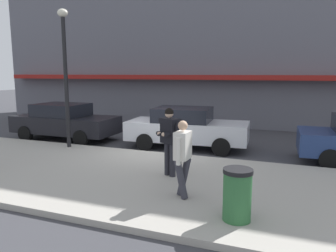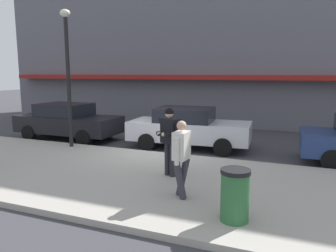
{
  "view_description": "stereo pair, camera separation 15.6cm",
  "coord_description": "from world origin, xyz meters",
  "px_view_note": "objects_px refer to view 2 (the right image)",
  "views": [
    {
      "loc": [
        4.43,
        -10.33,
        2.84
      ],
      "look_at": [
        1.47,
        -2.61,
        1.49
      ],
      "focal_mm": 35.0,
      "sensor_mm": 36.0,
      "label": 1
    },
    {
      "loc": [
        4.58,
        -10.27,
        2.84
      ],
      "look_at": [
        1.47,
        -2.61,
        1.49
      ],
      "focal_mm": 35.0,
      "sensor_mm": 36.0,
      "label": 2
    }
  ],
  "objects_px": {
    "man_texting_on_phone": "(170,134)",
    "trash_bin": "(235,195)",
    "parked_sedan_near": "(68,121)",
    "street_lamp_post": "(68,64)",
    "parked_sedan_mid": "(188,127)",
    "pedestrian_in_light_coat": "(181,154)"
  },
  "relations": [
    {
      "from": "man_texting_on_phone",
      "to": "trash_bin",
      "type": "height_order",
      "value": "man_texting_on_phone"
    },
    {
      "from": "parked_sedan_near",
      "to": "street_lamp_post",
      "type": "relative_size",
      "value": 0.92
    },
    {
      "from": "parked_sedan_near",
      "to": "pedestrian_in_light_coat",
      "type": "relative_size",
      "value": 2.65
    },
    {
      "from": "parked_sedan_mid",
      "to": "pedestrian_in_light_coat",
      "type": "height_order",
      "value": "pedestrian_in_light_coat"
    },
    {
      "from": "man_texting_on_phone",
      "to": "street_lamp_post",
      "type": "bearing_deg",
      "value": 158.27
    },
    {
      "from": "parked_sedan_mid",
      "to": "trash_bin",
      "type": "xyz_separation_m",
      "value": [
        2.87,
        -5.86,
        -0.16
      ]
    },
    {
      "from": "parked_sedan_mid",
      "to": "pedestrian_in_light_coat",
      "type": "distance_m",
      "value": 5.37
    },
    {
      "from": "man_texting_on_phone",
      "to": "pedestrian_in_light_coat",
      "type": "height_order",
      "value": "man_texting_on_phone"
    },
    {
      "from": "parked_sedan_mid",
      "to": "man_texting_on_phone",
      "type": "distance_m",
      "value": 3.93
    },
    {
      "from": "man_texting_on_phone",
      "to": "street_lamp_post",
      "type": "distance_m",
      "value": 5.36
    },
    {
      "from": "parked_sedan_near",
      "to": "trash_bin",
      "type": "height_order",
      "value": "parked_sedan_near"
    },
    {
      "from": "parked_sedan_near",
      "to": "man_texting_on_phone",
      "type": "distance_m",
      "value": 7.04
    },
    {
      "from": "street_lamp_post",
      "to": "man_texting_on_phone",
      "type": "bearing_deg",
      "value": -21.73
    },
    {
      "from": "parked_sedan_mid",
      "to": "pedestrian_in_light_coat",
      "type": "xyz_separation_m",
      "value": [
        1.56,
        -5.13,
        0.32
      ]
    },
    {
      "from": "pedestrian_in_light_coat",
      "to": "street_lamp_post",
      "type": "height_order",
      "value": "street_lamp_post"
    },
    {
      "from": "parked_sedan_near",
      "to": "pedestrian_in_light_coat",
      "type": "xyz_separation_m",
      "value": [
        6.9,
        -4.78,
        0.32
      ]
    },
    {
      "from": "street_lamp_post",
      "to": "trash_bin",
      "type": "bearing_deg",
      "value": -29.92
    },
    {
      "from": "parked_sedan_near",
      "to": "trash_bin",
      "type": "relative_size",
      "value": 4.6
    },
    {
      "from": "parked_sedan_near",
      "to": "street_lamp_post",
      "type": "height_order",
      "value": "street_lamp_post"
    },
    {
      "from": "parked_sedan_mid",
      "to": "street_lamp_post",
      "type": "height_order",
      "value": "street_lamp_post"
    },
    {
      "from": "man_texting_on_phone",
      "to": "trash_bin",
      "type": "xyz_separation_m",
      "value": [
        2.1,
        -2.03,
        -0.62
      ]
    },
    {
      "from": "parked_sedan_mid",
      "to": "street_lamp_post",
      "type": "xyz_separation_m",
      "value": [
        -3.89,
        -1.97,
        2.35
      ]
    }
  ]
}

